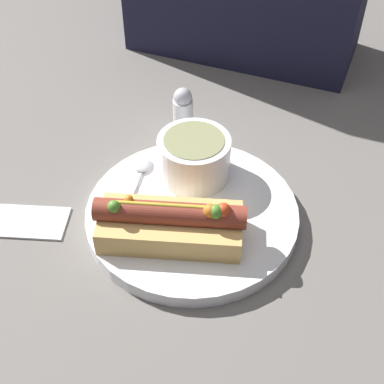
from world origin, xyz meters
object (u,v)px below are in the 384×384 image
Objects in this scene: spoon at (137,179)px; salt_shaker at (183,112)px; hot_dog at (171,223)px; soup_bowl at (194,155)px.

salt_shaker is at bearing -13.79° from spoon.
hot_dog is at bearing -141.96° from spoon.
soup_bowl is at bearing 80.97° from hot_dog.
salt_shaker is (0.01, 0.14, 0.02)m from spoon.
hot_dog is 1.89× the size of soup_bowl.
salt_shaker is at bearing 91.84° from hot_dog.
spoon is at bearing -148.07° from soup_bowl.
hot_dog is 0.23m from salt_shaker.
soup_bowl and salt_shaker have the same top height.
hot_dog is at bearing -71.27° from salt_shaker.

